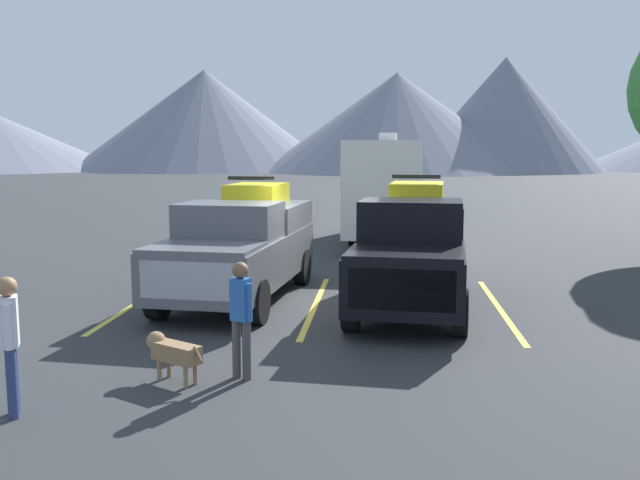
# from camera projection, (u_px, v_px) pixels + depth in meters

# --- Properties ---
(ground_plane) EXTENTS (240.00, 240.00, 0.00)m
(ground_plane) POSITION_uv_depth(u_px,v_px,m) (317.00, 302.00, 14.31)
(ground_plane) COLOR #2D3033
(pickup_truck_a) EXTENTS (2.64, 5.68, 2.56)m
(pickup_truck_a) POSITION_uv_depth(u_px,v_px,m) (241.00, 244.00, 14.58)
(pickup_truck_a) COLOR #595B60
(pickup_truck_a) RESTS_ON ground
(pickup_truck_b) EXTENTS (2.58, 5.79, 2.62)m
(pickup_truck_b) POSITION_uv_depth(u_px,v_px,m) (413.00, 247.00, 13.80)
(pickup_truck_b) COLOR black
(pickup_truck_b) RESTS_ON ground
(lot_stripe_a) EXTENTS (0.12, 5.50, 0.01)m
(lot_stripe_a) POSITION_uv_depth(u_px,v_px,m) (140.00, 301.00, 14.40)
(lot_stripe_a) COLOR gold
(lot_stripe_a) RESTS_ON ground
(lot_stripe_b) EXTENTS (0.12, 5.50, 0.01)m
(lot_stripe_b) POSITION_uv_depth(u_px,v_px,m) (315.00, 304.00, 14.06)
(lot_stripe_b) COLOR gold
(lot_stripe_b) RESTS_ON ground
(lot_stripe_c) EXTENTS (0.12, 5.50, 0.01)m
(lot_stripe_c) POSITION_uv_depth(u_px,v_px,m) (499.00, 308.00, 13.72)
(lot_stripe_c) COLOR gold
(lot_stripe_c) RESTS_ON ground
(camper_trailer_a) EXTENTS (2.63, 8.73, 3.69)m
(camper_trailer_a) POSITION_uv_depth(u_px,v_px,m) (386.00, 185.00, 23.04)
(camper_trailer_a) COLOR white
(camper_trailer_a) RESTS_ON ground
(person_b) EXTENTS (0.28, 0.35, 1.69)m
(person_b) POSITION_uv_depth(u_px,v_px,m) (10.00, 337.00, 8.11)
(person_b) COLOR navy
(person_b) RESTS_ON ground
(person_c) EXTENTS (0.34, 0.27, 1.64)m
(person_c) POSITION_uv_depth(u_px,v_px,m) (241.00, 312.00, 9.44)
(person_c) COLOR #3F3F42
(person_c) RESTS_ON ground
(dog) EXTENTS (0.92, 0.63, 0.65)m
(dog) POSITION_uv_depth(u_px,v_px,m) (171.00, 351.00, 9.41)
(dog) COLOR olive
(dog) RESTS_ON ground
(mountain_ridge) EXTENTS (140.50, 47.02, 15.06)m
(mountain_ridge) POSITION_uv_depth(u_px,v_px,m) (351.00, 126.00, 96.02)
(mountain_ridge) COLOR slate
(mountain_ridge) RESTS_ON ground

